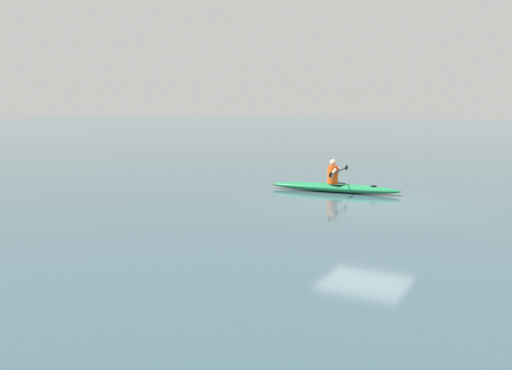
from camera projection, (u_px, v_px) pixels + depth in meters
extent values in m
plane|color=#334C56|center=(367.00, 201.00, 16.01)|extent=(160.00, 160.00, 0.00)
ellipsoid|color=#19723F|center=(334.00, 188.00, 17.61)|extent=(4.26, 1.03, 0.28)
torus|color=black|center=(338.00, 184.00, 17.55)|extent=(0.60, 0.60, 0.04)
cylinder|color=black|center=(374.00, 186.00, 17.10)|extent=(0.18, 0.18, 0.02)
cylinder|color=#E04C14|center=(333.00, 175.00, 17.56)|extent=(0.34, 0.34, 0.56)
sphere|color=tan|center=(333.00, 163.00, 17.51)|extent=(0.21, 0.21, 0.21)
cylinder|color=black|center=(339.00, 171.00, 17.47)|extent=(0.23, 1.97, 0.03)
ellipsoid|color=black|center=(346.00, 168.00, 18.37)|extent=(0.08, 0.40, 0.17)
ellipsoid|color=black|center=(331.00, 175.00, 16.57)|extent=(0.08, 0.40, 0.17)
cylinder|color=tan|center=(337.00, 171.00, 17.77)|extent=(0.23, 0.27, 0.34)
cylinder|color=tan|center=(333.00, 173.00, 17.28)|extent=(0.21, 0.29, 0.34)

